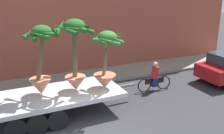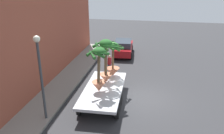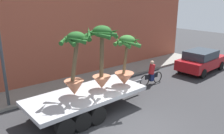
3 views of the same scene
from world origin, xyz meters
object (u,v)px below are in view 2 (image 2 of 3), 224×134
(parked_car, at_px, (123,47))
(cyclist, at_px, (110,64))
(flatbed_trailer, at_px, (103,93))
(potted_palm_rear, at_px, (99,69))
(potted_palm_front, at_px, (113,59))
(street_lamp, at_px, (40,68))
(potted_palm_middle, at_px, (106,58))

(parked_car, bearing_deg, cyclist, 174.49)
(flatbed_trailer, xyz_separation_m, potted_palm_rear, (-0.15, 0.20, 1.67))
(cyclist, bearing_deg, parked_car, -5.51)
(potted_palm_front, distance_m, street_lamp, 5.83)
(potted_palm_middle, distance_m, street_lamp, 4.58)
(potted_palm_front, bearing_deg, parked_car, 3.01)
(potted_palm_middle, xyz_separation_m, parked_car, (9.04, 0.15, -1.90))
(cyclist, distance_m, parked_car, 4.84)
(flatbed_trailer, distance_m, potted_palm_front, 2.85)
(potted_palm_middle, bearing_deg, parked_car, 0.96)
(potted_palm_front, relative_size, street_lamp, 0.51)
(potted_palm_rear, xyz_separation_m, cyclist, (5.54, 0.47, -1.77))
(street_lamp, bearing_deg, potted_palm_front, -31.37)
(potted_palm_front, bearing_deg, potted_palm_rear, 171.15)
(street_lamp, bearing_deg, potted_palm_rear, -48.05)
(potted_palm_middle, relative_size, potted_palm_front, 1.21)
(potted_palm_rear, xyz_separation_m, potted_palm_middle, (1.31, -0.14, 0.29))
(cyclist, bearing_deg, potted_palm_front, -163.60)
(potted_palm_front, xyz_separation_m, street_lamp, (-4.90, 2.99, 1.00))
(potted_palm_middle, relative_size, cyclist, 1.63)
(flatbed_trailer, bearing_deg, cyclist, 7.07)
(potted_palm_rear, distance_m, potted_palm_front, 2.62)
(flatbed_trailer, distance_m, cyclist, 5.44)
(flatbed_trailer, distance_m, potted_palm_middle, 2.29)
(potted_palm_middle, height_order, street_lamp, street_lamp)
(flatbed_trailer, height_order, street_lamp, street_lamp)
(potted_palm_front, bearing_deg, flatbed_trailer, 175.19)
(potted_palm_front, height_order, street_lamp, street_lamp)
(potted_palm_middle, relative_size, street_lamp, 0.62)
(cyclist, xyz_separation_m, street_lamp, (-7.87, 2.12, 2.56))
(potted_palm_rear, relative_size, parked_car, 0.64)
(flatbed_trailer, distance_m, parked_car, 10.21)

